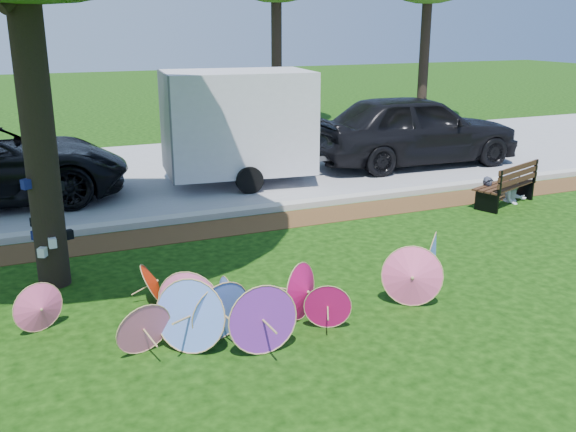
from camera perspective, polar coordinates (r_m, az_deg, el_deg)
name	(u,v)px	position (r m, az deg, el deg)	size (l,w,h in m)	color
ground	(316,339)	(7.69, 2.49, -10.87)	(90.00, 90.00, 0.00)	black
mulch_strip	(208,230)	(11.60, -7.15, -1.23)	(90.00, 1.00, 0.01)	#472D16
curb	(197,217)	(12.22, -8.09, -0.04)	(90.00, 0.30, 0.12)	#B7B5AD
street	(152,174)	(16.16, -12.01, 3.70)	(90.00, 8.00, 0.01)	gray
parasol_pile	(260,298)	(7.82, -2.49, -7.30)	(5.86, 2.21, 0.86)	#BD0E56
dark_pickup	(414,129)	(17.00, 11.17, 7.57)	(2.19, 5.45, 1.86)	black
cargo_trailer	(238,122)	(14.69, -4.46, 8.36)	(3.21, 2.03, 2.85)	silver
park_bench	(504,184)	(13.76, 18.65, 2.72)	(1.64, 0.62, 0.85)	black
person_left	(489,178)	(13.54, 17.46, 3.24)	(0.42, 0.27, 1.15)	#333545
person_right	(517,175)	(14.00, 19.65, 3.48)	(0.56, 0.44, 1.16)	silver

